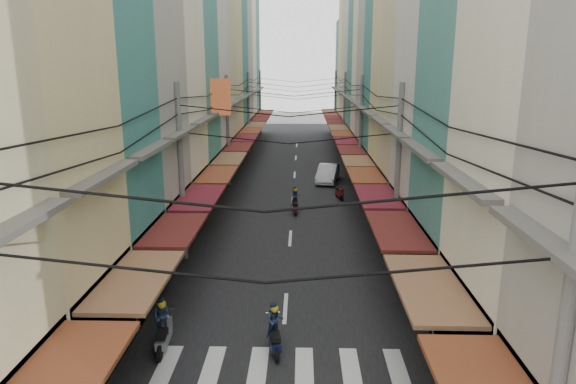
% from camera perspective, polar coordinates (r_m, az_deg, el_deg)
% --- Properties ---
extents(ground, '(160.00, 160.00, 0.00)m').
position_cam_1_polar(ground, '(21.62, -0.12, -10.42)').
color(ground, slate).
rests_on(ground, ground).
extents(road, '(10.00, 80.00, 0.02)m').
position_cam_1_polar(road, '(40.68, 0.70, 1.31)').
color(road, black).
rests_on(road, ground).
extents(sidewalk_left, '(3.00, 80.00, 0.06)m').
position_cam_1_polar(sidewalk_left, '(41.28, -8.36, 1.38)').
color(sidewalk_left, gray).
rests_on(sidewalk_left, ground).
extents(sidewalk_right, '(3.00, 80.00, 0.06)m').
position_cam_1_polar(sidewalk_right, '(41.10, 9.80, 1.27)').
color(sidewalk_right, gray).
rests_on(sidewalk_right, ground).
extents(crosswalk, '(7.55, 2.40, 0.01)m').
position_cam_1_polar(crosswalk, '(16.34, -0.77, -19.06)').
color(crosswalk, silver).
rests_on(crosswalk, ground).
extents(building_row_left, '(7.80, 67.67, 23.70)m').
position_cam_1_polar(building_row_left, '(37.24, -12.06, 14.99)').
color(building_row_left, silver).
rests_on(building_row_left, ground).
extents(building_row_right, '(7.80, 68.98, 22.59)m').
position_cam_1_polar(building_row_right, '(36.87, 13.46, 14.36)').
color(building_row_right, teal).
rests_on(building_row_right, ground).
extents(utility_poles, '(10.20, 66.13, 8.20)m').
position_cam_1_polar(utility_poles, '(34.78, 0.60, 10.12)').
color(utility_poles, slate).
rests_on(utility_poles, ground).
extents(white_car, '(5.09, 2.70, 1.71)m').
position_cam_1_polar(white_car, '(40.22, 4.42, 1.11)').
color(white_car, silver).
rests_on(white_car, ground).
extents(bicycle, '(1.50, 0.80, 0.98)m').
position_cam_1_polar(bicycle, '(22.21, 15.87, -10.30)').
color(bicycle, black).
rests_on(bicycle, ground).
extents(moving_scooters, '(7.38, 21.01, 1.79)m').
position_cam_1_polar(moving_scooters, '(23.01, -2.27, -7.48)').
color(moving_scooters, black).
rests_on(moving_scooters, ground).
extents(parked_scooters, '(12.88, 15.94, 1.00)m').
position_cam_1_polar(parked_scooters, '(17.84, 13.90, -14.77)').
color(parked_scooters, black).
rests_on(parked_scooters, ground).
extents(pedestrians, '(13.64, 25.79, 2.21)m').
position_cam_1_polar(pedestrians, '(23.35, -10.46, -6.04)').
color(pedestrians, '#271E28').
rests_on(pedestrians, ground).
extents(market_umbrella, '(2.12, 2.12, 2.24)m').
position_cam_1_polar(market_umbrella, '(20.35, 20.34, -6.94)').
color(market_umbrella, '#B2B2B7').
rests_on(market_umbrella, ground).
extents(traffic_sign, '(0.10, 0.58, 2.63)m').
position_cam_1_polar(traffic_sign, '(19.76, 17.32, -7.58)').
color(traffic_sign, slate).
rests_on(traffic_sign, ground).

